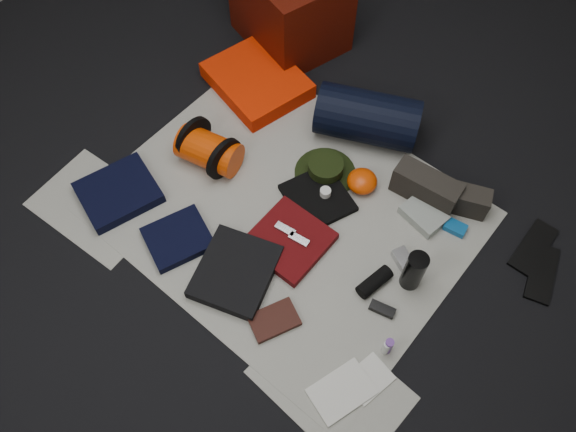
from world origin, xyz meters
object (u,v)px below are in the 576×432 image
Objects in this scene: water_bottle at (414,271)px; paperback_book at (274,320)px; red_cabinet at (291,4)px; sleeping_pad at (257,80)px; stuff_sack at (209,150)px; compact_camera at (403,260)px; navy_duffel at (367,117)px.

water_bottle is 1.11× the size of paperback_book.
red_cabinet is 0.46m from sleeping_pad.
red_cabinet is at bearing 105.66° from stuff_sack.
water_bottle reaches higher than sleeping_pad.
stuff_sack is at bearing -146.07° from compact_camera.
navy_duffel reaches higher than water_bottle.
red_cabinet is 1.60m from water_bottle.
navy_duffel is at bearing 52.47° from stuff_sack.
paperback_book is (-0.26, -0.57, -0.01)m from compact_camera.
stuff_sack reaches higher than sleeping_pad.
compact_camera is at bearing 90.86° from paperback_book.
paperback_book is at bearing -45.51° from sleeping_pad.
sleeping_pad is at bearing 165.19° from navy_duffel.
sleeping_pad is at bearing 106.37° from stuff_sack.
sleeping_pad is at bearing -59.48° from red_cabinet.
stuff_sack is 2.76× the size of compact_camera.
sleeping_pad is 1.24m from compact_camera.
navy_duffel is 1.09m from paperback_book.
navy_duffel is at bearing 9.67° from sleeping_pad.
paperback_book is at bearing -36.82° from red_cabinet.
navy_duffel reaches higher than sleeping_pad.
red_cabinet is 1.51m from compact_camera.
water_bottle reaches higher than compact_camera.
stuff_sack is 1.11m from water_bottle.
sleeping_pad is at bearing -171.49° from compact_camera.
water_bottle is 0.13m from compact_camera.
red_cabinet is 0.97m from stuff_sack.
red_cabinet reaches higher than paperback_book.
red_cabinet is at bearing 148.56° from water_bottle.
navy_duffel reaches higher than compact_camera.
navy_duffel is 2.48× the size of paperback_book.
navy_duffel is 0.73m from compact_camera.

